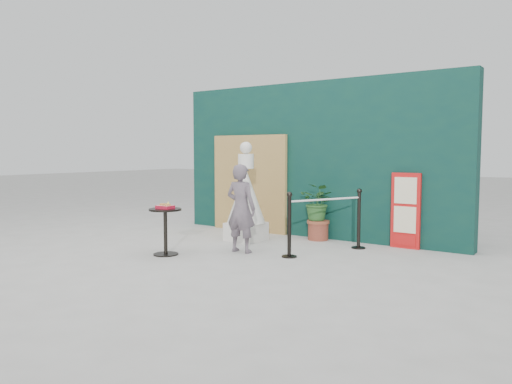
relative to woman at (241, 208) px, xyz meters
name	(u,v)px	position (x,y,z in m)	size (l,w,h in m)	color
ground	(209,266)	(0.21, -1.06, -0.73)	(60.00, 60.00, 0.00)	#ADAAA5
back_wall	(314,160)	(0.21, 2.09, 0.77)	(6.00, 0.30, 3.00)	#092C29
bamboo_fence	(249,183)	(-1.19, 1.88, 0.27)	(1.80, 0.08, 2.00)	tan
woman	(241,208)	(0.00, 0.00, 0.00)	(0.53, 0.35, 1.46)	#665760
menu_board	(406,211)	(2.11, 1.89, -0.08)	(0.50, 0.07, 1.30)	red
statue	(246,200)	(-0.58, 0.93, 0.02)	(0.72, 0.72, 1.84)	silver
cafe_table	(165,224)	(-0.86, -0.87, -0.23)	(0.52, 0.52, 0.75)	black
food_basket	(165,206)	(-0.86, -0.87, 0.06)	(0.26, 0.19, 0.11)	red
planter	(318,207)	(0.50, 1.76, -0.11)	(0.63, 0.54, 1.06)	brown
stanchion_barrier	(326,223)	(1.16, 0.78, -0.23)	(0.84, 1.54, 1.03)	black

